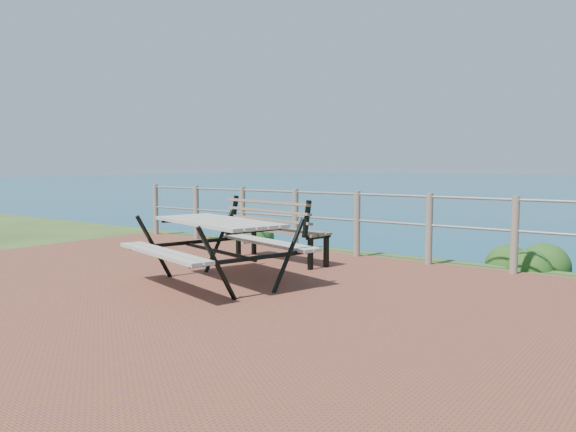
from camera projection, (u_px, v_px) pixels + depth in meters
name	position (u px, v px, depth m)	size (l,w,h in m)	color
ground	(199.00, 300.00, 5.89)	(10.00, 7.00, 0.12)	brown
safety_railing	(357.00, 220.00, 8.52)	(9.40, 0.10, 1.00)	#6B5B4C
picnic_table	(218.00, 245.00, 6.53)	(1.92, 1.51, 0.76)	gray
park_bench	(280.00, 220.00, 8.07)	(1.70, 0.69, 0.93)	brown
shrub_lip_west	(238.00, 239.00, 10.71)	(0.84, 0.84, 0.61)	#1D4E1E
shrub_lip_east	(524.00, 266.00, 7.86)	(0.77, 0.77, 0.51)	#214515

